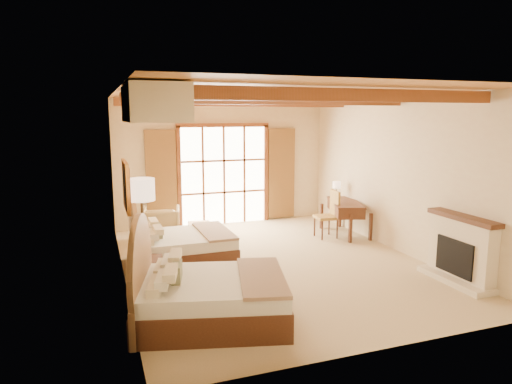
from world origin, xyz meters
name	(u,v)px	position (x,y,z in m)	size (l,w,h in m)	color
floor	(273,263)	(0.00, 0.00, 0.00)	(7.00, 7.00, 0.00)	#CDB98C
wall_back	(223,162)	(0.00, 3.50, 1.60)	(5.50, 5.50, 0.00)	beige
wall_left	(121,188)	(-2.75, 0.00, 1.60)	(7.00, 7.00, 0.00)	beige
wall_right	(397,174)	(2.75, 0.00, 1.60)	(7.00, 7.00, 0.00)	beige
ceiling	(274,93)	(0.00, 0.00, 3.20)	(7.00, 7.00, 0.00)	#B37537
ceiling_beams	(274,100)	(0.00, 0.00, 3.08)	(5.39, 4.60, 0.18)	brown
french_doors	(224,176)	(0.00, 3.44, 1.25)	(3.95, 0.08, 2.60)	white
fireplace	(460,253)	(2.60, -2.00, 0.51)	(0.46, 1.40, 1.16)	beige
painting	(126,186)	(-2.70, -0.75, 1.75)	(0.06, 0.95, 0.75)	#E79C45
canopy_valance	(154,103)	(-2.40, -2.00, 2.95)	(0.70, 1.40, 0.45)	beige
bed_near	(201,295)	(-1.87, -2.05, 0.40)	(2.37, 1.98, 1.33)	#4F2E1C
bed_far	(175,245)	(-1.79, 0.56, 0.38)	(1.89, 1.48, 1.24)	#4F2E1C
nightstand	(146,276)	(-2.46, -0.72, 0.29)	(0.48, 0.48, 0.58)	#4F2E1C
floor_lamp	(142,197)	(-2.50, -0.93, 1.59)	(0.40, 0.40, 1.88)	#372B1A
armchair	(161,223)	(-1.78, 2.38, 0.38)	(0.81, 0.83, 0.76)	tan
ottoman	(199,231)	(-0.95, 2.21, 0.18)	(0.50, 0.50, 0.36)	#A08046
desk	(345,217)	(2.40, 1.41, 0.42)	(1.07, 1.59, 0.79)	#4F2E1C
desk_chair	(327,223)	(1.86, 1.31, 0.34)	(0.52, 0.52, 1.09)	#AD8A3F
desk_lamp	(337,185)	(2.48, 1.99, 1.09)	(0.19, 0.19, 0.39)	#372B1A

